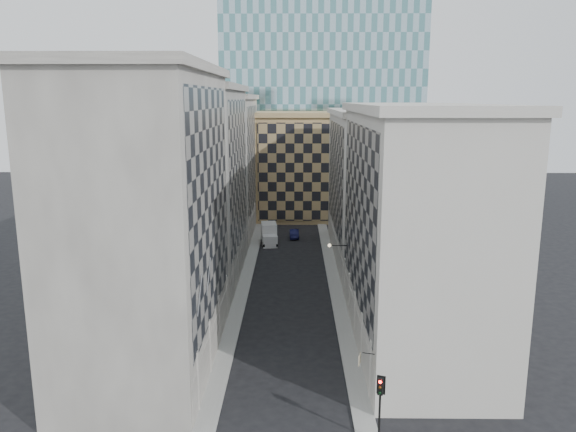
{
  "coord_description": "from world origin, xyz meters",
  "views": [
    {
      "loc": [
        0.57,
        -32.29,
        21.14
      ],
      "look_at": [
        0.04,
        12.16,
        11.8
      ],
      "focal_mm": 35.0,
      "sensor_mm": 36.0,
      "label": 1
    }
  ],
  "objects": [
    {
      "name": "bldg_left_a",
      "position": [
        -10.88,
        11.0,
        11.82
      ],
      "size": [
        10.8,
        22.8,
        23.7
      ],
      "color": "gray",
      "rests_on": "ground"
    },
    {
      "name": "dark_car",
      "position": [
        0.52,
        51.82,
        0.66
      ],
      "size": [
        1.51,
        4.05,
        1.32
      ],
      "primitive_type": "imported",
      "rotation": [
        0.0,
        0.0,
        0.03
      ],
      "color": "#0E1035",
      "rests_on": "ground"
    },
    {
      "name": "shop_sign",
      "position": [
        5.06,
        3.0,
        3.83
      ],
      "size": [
        1.14,
        0.72,
        0.82
      ],
      "rotation": [
        0.0,
        0.0,
        -0.29
      ],
      "color": "black",
      "rests_on": "ground"
    },
    {
      "name": "traffic_light",
      "position": [
        5.87,
        -0.76,
        3.25
      ],
      "size": [
        0.53,
        0.53,
        4.33
      ],
      "rotation": [
        0.0,
        0.0,
        -0.34
      ],
      "color": "black",
      "rests_on": "sidewalk_east"
    },
    {
      "name": "flagpoles_left",
      "position": [
        -5.9,
        6.0,
        8.0
      ],
      "size": [
        0.1,
        6.33,
        2.33
      ],
      "color": "gray",
      "rests_on": "ground"
    },
    {
      "name": "sidewalk_east",
      "position": [
        5.25,
        30.0,
        0.07
      ],
      "size": [
        1.5,
        100.0,
        0.15
      ],
      "primitive_type": "cube",
      "color": "gray",
      "rests_on": "ground"
    },
    {
      "name": "church_tower",
      "position": [
        0.0,
        82.0,
        26.95
      ],
      "size": [
        7.2,
        7.2,
        51.5
      ],
      "color": "#2C2622",
      "rests_on": "ground"
    },
    {
      "name": "bldg_right_b",
      "position": [
        10.89,
        42.0,
        9.85
      ],
      "size": [
        10.8,
        28.8,
        19.7
      ],
      "color": "beige",
      "rests_on": "ground"
    },
    {
      "name": "bracket_lamp",
      "position": [
        4.38,
        24.0,
        6.2
      ],
      "size": [
        1.98,
        0.36,
        0.36
      ],
      "color": "black",
      "rests_on": "ground"
    },
    {
      "name": "tan_block",
      "position": [
        2.0,
        67.9,
        9.44
      ],
      "size": [
        16.8,
        14.8,
        18.8
      ],
      "color": "tan",
      "rests_on": "ground"
    },
    {
      "name": "box_truck",
      "position": [
        -3.17,
        48.43,
        1.28
      ],
      "size": [
        2.72,
        5.55,
        2.94
      ],
      "rotation": [
        0.0,
        0.0,
        0.1
      ],
      "color": "silver",
      "rests_on": "ground"
    },
    {
      "name": "bldg_right_a",
      "position": [
        10.88,
        15.0,
        10.32
      ],
      "size": [
        10.8,
        26.8,
        20.7
      ],
      "color": "beige",
      "rests_on": "ground"
    },
    {
      "name": "bldg_left_c",
      "position": [
        -10.88,
        55.0,
        10.83
      ],
      "size": [
        10.8,
        22.8,
        21.7
      ],
      "color": "gray",
      "rests_on": "ground"
    },
    {
      "name": "sidewalk_west",
      "position": [
        -5.25,
        30.0,
        0.07
      ],
      "size": [
        1.5,
        100.0,
        0.15
      ],
      "primitive_type": "cube",
      "color": "gray",
      "rests_on": "ground"
    },
    {
      "name": "bldg_left_b",
      "position": [
        -10.88,
        33.0,
        11.32
      ],
      "size": [
        10.8,
        22.8,
        22.7
      ],
      "color": "gray",
      "rests_on": "ground"
    }
  ]
}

